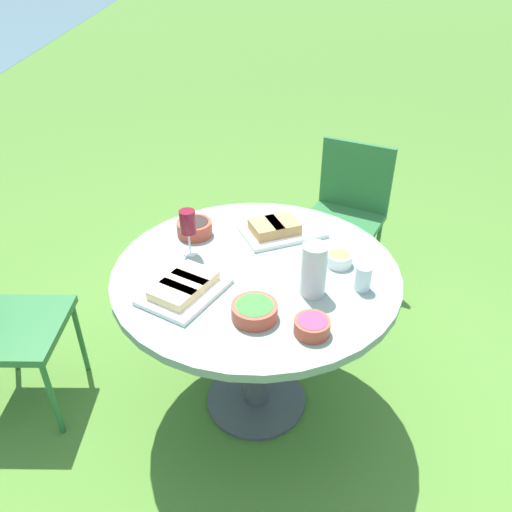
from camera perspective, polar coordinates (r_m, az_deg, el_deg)
ground_plane at (r=2.54m, az=0.00°, el=-16.07°), size 40.00×40.00×0.00m
dining_table at (r=2.09m, az=0.00°, el=-4.25°), size 1.16×1.16×0.78m
chair_near_left at (r=3.08m, az=10.37°, el=5.60°), size 0.59×0.59×0.89m
water_pitcher at (r=1.83m, az=6.63°, el=-1.57°), size 0.10×0.09×0.21m
wine_glass at (r=2.05m, az=-7.80°, el=3.70°), size 0.07×0.07×0.20m
platter_bread_main at (r=1.88m, az=-8.20°, el=-3.61°), size 0.39×0.37×0.06m
platter_charcuterie at (r=2.23m, az=2.59°, el=3.09°), size 0.32×0.40×0.07m
bowl_fries at (r=2.05m, az=9.46°, el=-0.27°), size 0.11×0.11×0.05m
bowl_salad at (r=1.75m, az=-0.18°, el=-6.23°), size 0.16×0.16×0.06m
bowl_olives at (r=2.24m, az=-7.05°, el=3.27°), size 0.16×0.16×0.07m
bowl_dip_red at (r=1.70m, az=6.42°, el=-7.93°), size 0.12×0.12×0.05m
cup_water_near at (r=1.92m, az=12.14°, el=-2.45°), size 0.06×0.06×0.10m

